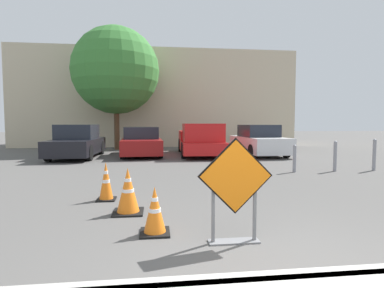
{
  "coord_description": "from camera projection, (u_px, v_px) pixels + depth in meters",
  "views": [
    {
      "loc": [
        -1.36,
        -2.69,
        1.61
      ],
      "look_at": [
        0.03,
        8.93,
        0.81
      ],
      "focal_mm": 28.0,
      "sensor_mm": 36.0,
      "label": 1
    }
  ],
  "objects": [
    {
      "name": "ground_plane",
      "position": [
        188.0,
        161.0,
        12.84
      ],
      "size": [
        96.0,
        96.0,
        0.0
      ],
      "primitive_type": "plane",
      "color": "#565451"
    },
    {
      "name": "traffic_cone_third",
      "position": [
        106.0,
        182.0,
        6.27
      ],
      "size": [
        0.38,
        0.38,
        0.8
      ],
      "color": "black",
      "rests_on": "ground_plane"
    },
    {
      "name": "curb_lip",
      "position": [
        297.0,
        281.0,
        2.93
      ],
      "size": [
        27.87,
        0.2,
        0.14
      ],
      "color": "#ADAAA3",
      "rests_on": "ground_plane"
    },
    {
      "name": "street_tree_behind_lot",
      "position": [
        116.0,
        71.0,
        18.16
      ],
      "size": [
        5.25,
        5.25,
        7.45
      ],
      "color": "#513823",
      "rests_on": "ground_plane"
    },
    {
      "name": "bollard_nearest",
      "position": [
        295.0,
        158.0,
        9.89
      ],
      "size": [
        0.12,
        0.12,
        0.91
      ],
      "color": "gray",
      "rests_on": "ground_plane"
    },
    {
      "name": "parked_car_nearest",
      "position": [
        77.0,
        142.0,
        14.2
      ],
      "size": [
        1.92,
        4.48,
        1.56
      ],
      "rotation": [
        0.0,
        0.0,
        3.14
      ],
      "color": "black",
      "rests_on": "ground_plane"
    },
    {
      "name": "pickup_truck",
      "position": [
        201.0,
        141.0,
        15.08
      ],
      "size": [
        2.2,
        5.32,
        1.61
      ],
      "rotation": [
        0.0,
        0.0,
        3.11
      ],
      "color": "red",
      "rests_on": "ground_plane"
    },
    {
      "name": "traffic_cone_second",
      "position": [
        128.0,
        191.0,
        5.36
      ],
      "size": [
        0.54,
        0.54,
        0.82
      ],
      "color": "black",
      "rests_on": "ground_plane"
    },
    {
      "name": "building_facade_backdrop",
      "position": [
        157.0,
        100.0,
        22.83
      ],
      "size": [
        19.69,
        5.0,
        6.79
      ],
      "color": "beige",
      "rests_on": "ground_plane"
    },
    {
      "name": "parked_car_second",
      "position": [
        141.0,
        142.0,
        15.09
      ],
      "size": [
        2.11,
        4.44,
        1.44
      ],
      "rotation": [
        0.0,
        0.0,
        3.19
      ],
      "color": "maroon",
      "rests_on": "ground_plane"
    },
    {
      "name": "bollard_second",
      "position": [
        335.0,
        155.0,
        10.05
      ],
      "size": [
        0.12,
        0.12,
        1.03
      ],
      "color": "gray",
      "rests_on": "ground_plane"
    },
    {
      "name": "traffic_cone_nearest",
      "position": [
        155.0,
        211.0,
        4.36
      ],
      "size": [
        0.43,
        0.43,
        0.69
      ],
      "color": "black",
      "rests_on": "ground_plane"
    },
    {
      "name": "bollard_third",
      "position": [
        374.0,
        154.0,
        10.22
      ],
      "size": [
        0.12,
        0.12,
        1.09
      ],
      "color": "gray",
      "rests_on": "ground_plane"
    },
    {
      "name": "parked_car_third",
      "position": [
        259.0,
        141.0,
        15.27
      ],
      "size": [
        2.05,
        4.22,
        1.55
      ],
      "rotation": [
        0.0,
        0.0,
        3.19
      ],
      "color": "silver",
      "rests_on": "ground_plane"
    },
    {
      "name": "road_closed_sign",
      "position": [
        235.0,
        186.0,
        3.97
      ],
      "size": [
        1.01,
        0.2,
        1.42
      ],
      "color": "black",
      "rests_on": "ground_plane"
    }
  ]
}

